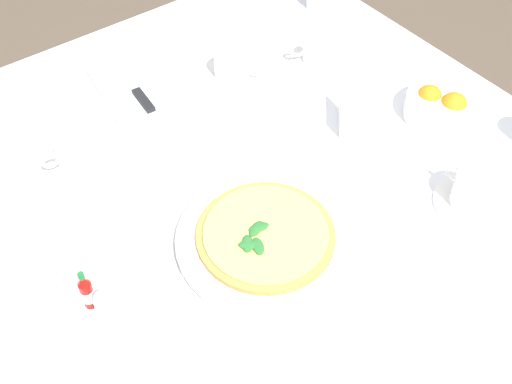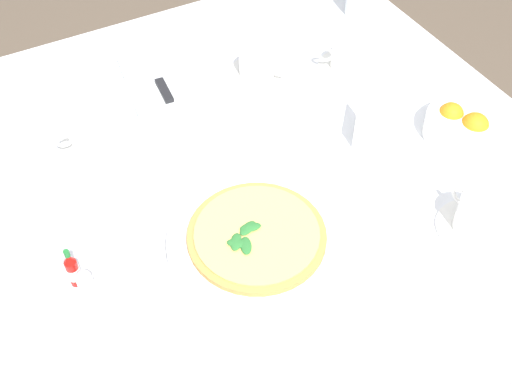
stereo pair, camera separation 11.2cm
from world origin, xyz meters
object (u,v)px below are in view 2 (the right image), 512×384
Objects in this scene: dinner_knife at (157,77)px; pepper_shaker at (86,284)px; coffee_cup_right_edge at (348,58)px; coffee_cup_left_edge at (257,66)px; napkin_folded at (158,83)px; pizza at (256,235)px; citrus_bowl at (464,126)px; coffee_cup_far_left at (91,137)px; pizza_plate at (257,240)px; hot_sauce_bottle at (73,270)px; menu_card at (357,121)px; salt_shaker at (63,263)px; coffee_cup_back_corner at (478,217)px.

dinner_knife is 0.52m from pepper_shaker.
coffee_cup_right_edge reaches higher than coffee_cup_left_edge.
pizza is at bearing -173.99° from napkin_folded.
coffee_cup_far_left is at bearing 64.40° from citrus_bowl.
coffee_cup_right_edge is at bearing -50.71° from pizza_plate.
coffee_cup_far_left is at bearing 87.64° from coffee_cup_right_edge.
dinner_knife is at bearing -2.11° from pizza.
coffee_cup_right_edge is 1.57× the size of hot_sauce_bottle.
coffee_cup_right_edge is 1.83× the size of menu_card.
pizza is 4.12× the size of pepper_shaker.
pepper_shaker is (-0.03, -0.01, -0.01)m from hot_sauce_bottle.
pizza_plate is at bearing -173.91° from napkin_folded.
pepper_shaker is at bearing 81.54° from pizza_plate.
menu_card is (0.11, -0.58, 0.00)m from pepper_shaker.
dinner_knife is (0.47, -0.02, -0.00)m from pizza.
napkin_folded is 0.63m from citrus_bowl.
salt_shaker is (0.03, 0.01, -0.01)m from hot_sauce_bottle.
napkin_folded is at bearing 47.50° from citrus_bowl.
salt_shaker is at bearing 71.95° from pizza_plate.
pizza is at bearing 129.25° from coffee_cup_right_edge.
coffee_cup_far_left is 0.29m from salt_shaker.
coffee_cup_left_edge is at bearing -103.79° from dinner_knife.
citrus_bowl is 2.67× the size of salt_shaker.
citrus_bowl is at bearing -143.84° from coffee_cup_left_edge.
coffee_cup_back_corner is at bearing -109.01° from hot_sauce_bottle.
coffee_cup_back_corner is at bearing -110.95° from salt_shaker.
pizza_plate is 2.32× the size of coffee_cup_right_edge.
pizza is 0.47m from dinner_knife.
coffee_cup_back_corner is at bearing 144.66° from citrus_bowl.
coffee_cup_right_edge is 0.41m from dinner_knife.
coffee_cup_far_left reaches higher than napkin_folded.
citrus_bowl is 0.76m from pepper_shaker.
pizza_plate is at bearing 129.29° from coffee_cup_right_edge.
coffee_cup_back_corner reaches higher than menu_card.
coffee_cup_far_left is 1.59× the size of hot_sauce_bottle.
salt_shaker is at bearing 69.05° from coffee_cup_back_corner.
coffee_cup_back_corner reaches higher than coffee_cup_far_left.
pizza_plate is 2.01× the size of citrus_bowl.
coffee_cup_far_left is 0.22m from napkin_folded.
coffee_cup_right_edge is (0.33, -0.40, 0.02)m from pizza_plate.
pepper_shaker is at bearing 141.11° from menu_card.
coffee_cup_back_corner reaches higher than pizza_plate.
coffee_cup_back_corner is 0.68× the size of dinner_knife.
hot_sauce_bottle is (0.07, 0.29, 0.02)m from pizza_plate.
pizza reaches higher than pizza_plate.
coffee_cup_back_corner is at bearing -144.02° from napkin_folded.
citrus_bowl reaches higher than coffee_cup_right_edge.
pizza is 0.31m from salt_shaker.
pizza is 0.39m from coffee_cup_far_left.
pepper_shaker is at bearing 90.21° from citrus_bowl.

